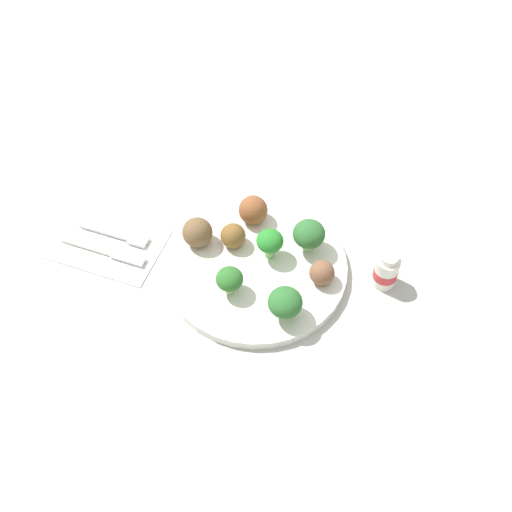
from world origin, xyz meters
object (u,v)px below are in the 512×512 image
(broccoli_floret_front_right, at_px, (270,242))
(knife, at_px, (107,251))
(broccoli_floret_back_right, at_px, (309,234))
(broccoli_floret_front_left, at_px, (285,303))
(meatball_mid_left, at_px, (233,236))
(fork, at_px, (118,234))
(broccoli_floret_far_rim, at_px, (230,280))
(meatball_center, at_px, (253,210))
(napkin, at_px, (108,243))
(meatball_front_left, at_px, (322,273))
(plate, at_px, (256,267))
(yogurt_bottle, at_px, (386,271))
(meatball_back_left, at_px, (197,232))

(broccoli_floret_front_right, bearing_deg, knife, -169.27)
(broccoli_floret_back_right, xyz_separation_m, knife, (-0.31, -0.08, -0.04))
(broccoli_floret_front_left, height_order, knife, broccoli_floret_front_left)
(broccoli_floret_back_right, distance_m, meatball_mid_left, 0.12)
(broccoli_floret_back_right, xyz_separation_m, fork, (-0.30, -0.04, -0.04))
(broccoli_floret_far_rim, relative_size, knife, 0.32)
(broccoli_floret_back_right, relative_size, meatball_mid_left, 1.39)
(broccoli_floret_far_rim, xyz_separation_m, meatball_center, (-0.00, 0.14, -0.01))
(broccoli_floret_front_left, height_order, napkin, broccoli_floret_front_left)
(broccoli_floret_back_right, xyz_separation_m, meatball_mid_left, (-0.11, -0.02, -0.01))
(broccoli_floret_front_right, bearing_deg, broccoli_floret_far_rim, -117.82)
(broccoli_floret_front_left, bearing_deg, meatball_front_left, 61.27)
(plate, bearing_deg, meatball_center, 107.02)
(broccoli_floret_front_right, xyz_separation_m, knife, (-0.25, -0.05, -0.04))
(broccoli_floret_back_right, bearing_deg, meatball_mid_left, -170.23)
(broccoli_floret_far_rim, distance_m, yogurt_bottle, 0.23)
(broccoli_floret_front_right, height_order, broccoli_floret_front_left, broccoli_floret_front_left)
(yogurt_bottle, bearing_deg, meatball_back_left, -178.97)
(meatball_front_left, distance_m, yogurt_bottle, 0.10)
(meatball_front_left, xyz_separation_m, yogurt_bottle, (0.09, 0.03, -0.01))
(meatball_front_left, distance_m, napkin, 0.34)
(meatball_center, xyz_separation_m, knife, (-0.21, -0.11, -0.03))
(broccoli_floret_front_left, bearing_deg, napkin, 166.79)
(broccoli_floret_back_right, distance_m, knife, 0.32)
(plate, height_order, yogurt_bottle, yogurt_bottle)
(fork, bearing_deg, meatball_back_left, 4.45)
(meatball_back_left, bearing_deg, yogurt_bottle, 1.03)
(broccoli_floret_far_rim, distance_m, meatball_center, 0.14)
(meatball_center, height_order, meatball_mid_left, meatball_center)
(broccoli_floret_back_right, bearing_deg, fork, -172.44)
(meatball_back_left, bearing_deg, napkin, -169.09)
(napkin, distance_m, knife, 0.02)
(broccoli_floret_far_rim, distance_m, knife, 0.22)
(broccoli_floret_far_rim, height_order, broccoli_floret_front_right, broccoli_floret_front_right)
(meatball_center, bearing_deg, meatball_front_left, -35.48)
(meatball_center, height_order, knife, meatball_center)
(meatball_center, xyz_separation_m, meatball_back_left, (-0.07, -0.07, 0.00))
(broccoli_floret_far_rim, bearing_deg, yogurt_bottle, 20.55)
(broccoli_floret_front_right, distance_m, yogurt_bottle, 0.18)
(yogurt_bottle, bearing_deg, meatball_mid_left, 178.87)
(meatball_center, relative_size, yogurt_bottle, 0.71)
(fork, bearing_deg, meatball_mid_left, 6.20)
(broccoli_floret_far_rim, bearing_deg, meatball_center, 90.42)
(broccoli_floret_front_right, bearing_deg, meatball_center, 123.41)
(broccoli_floret_far_rim, height_order, meatball_mid_left, broccoli_floret_far_rim)
(napkin, bearing_deg, knife, -74.02)
(meatball_mid_left, bearing_deg, broccoli_floret_back_right, 9.77)
(meatball_mid_left, height_order, yogurt_bottle, yogurt_bottle)
(broccoli_floret_far_rim, height_order, meatball_front_left, broccoli_floret_far_rim)
(knife, bearing_deg, meatball_back_left, 18.56)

